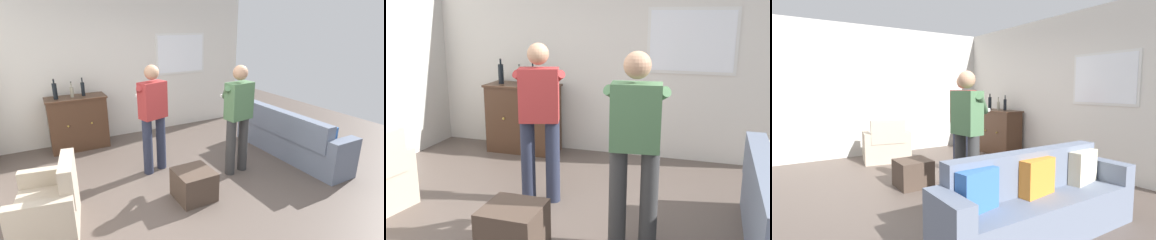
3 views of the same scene
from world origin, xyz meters
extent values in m
plane|color=brown|center=(0.00, 0.00, 0.00)|extent=(10.40, 10.40, 0.00)
cube|color=silver|center=(0.00, 2.66, 1.40)|extent=(5.20, 0.12, 2.80)
cube|color=silver|center=(1.11, 2.60, 1.61)|extent=(1.14, 0.02, 0.86)
cube|color=white|center=(1.11, 2.59, 1.61)|extent=(1.06, 0.03, 0.78)
cube|color=slate|center=(2.05, 0.21, 0.21)|extent=(0.55, 1.92, 0.42)
cube|color=slate|center=(1.85, 0.21, 0.63)|extent=(0.18, 1.92, 0.42)
cube|color=slate|center=(2.05, 1.25, 0.32)|extent=(0.55, 0.18, 0.64)
cube|color=slate|center=(2.05, -0.83, 0.32)|extent=(0.55, 0.18, 0.64)
cube|color=beige|center=(1.98, 0.92, 0.60)|extent=(0.21, 0.42, 0.36)
cube|color=orange|center=(1.98, 0.21, 0.60)|extent=(0.19, 0.42, 0.36)
cube|color=#386BB7|center=(1.98, -0.50, 0.60)|extent=(0.22, 0.42, 0.36)
cube|color=#B2A38E|center=(-1.87, -0.04, 0.20)|extent=(0.74, 0.74, 0.40)
cube|color=#B2A38E|center=(-1.61, -0.08, 0.62)|extent=(0.25, 0.65, 0.45)
cube|color=#B2A38E|center=(-1.93, -0.41, 0.30)|extent=(0.65, 0.23, 0.60)
cube|color=#B2A38E|center=(-1.80, 0.34, 0.30)|extent=(0.65, 0.23, 0.60)
cube|color=#472D1E|center=(-1.16, 2.30, 0.48)|extent=(1.00, 0.44, 0.95)
cube|color=#472D1E|center=(-1.16, 2.30, 0.97)|extent=(1.04, 0.48, 0.03)
sphere|color=#B79338|center=(-1.36, 2.06, 0.52)|extent=(0.04, 0.04, 0.04)
sphere|color=#B79338|center=(-0.96, 2.06, 0.52)|extent=(0.04, 0.04, 0.04)
cylinder|color=gray|center=(-1.20, 2.30, 1.07)|extent=(0.06, 0.06, 0.18)
cylinder|color=gray|center=(-1.20, 2.30, 1.21)|extent=(0.02, 0.02, 0.09)
cylinder|color=#262626|center=(-1.20, 2.30, 1.26)|extent=(0.02, 0.02, 0.02)
cylinder|color=black|center=(-1.01, 2.33, 1.10)|extent=(0.07, 0.07, 0.24)
cylinder|color=black|center=(-1.01, 2.33, 1.26)|extent=(0.02, 0.02, 0.07)
cylinder|color=#262626|center=(-1.01, 2.33, 1.31)|extent=(0.03, 0.03, 0.02)
cylinder|color=black|center=(-1.48, 2.28, 1.12)|extent=(0.08, 0.08, 0.28)
cylinder|color=black|center=(-1.48, 2.28, 1.29)|extent=(0.03, 0.03, 0.06)
cylinder|color=#262626|center=(-1.48, 2.28, 1.33)|extent=(0.03, 0.03, 0.02)
cube|color=#47382D|center=(-0.10, -0.22, 0.20)|extent=(0.49, 0.49, 0.40)
cylinder|color=#282D42|center=(-0.39, 0.74, 0.44)|extent=(0.15, 0.15, 0.88)
cylinder|color=#282D42|center=(-0.14, 0.81, 0.44)|extent=(0.15, 0.15, 0.88)
cube|color=#9E2D2D|center=(-0.26, 0.77, 1.16)|extent=(0.45, 0.33, 0.55)
sphere|color=tan|center=(-0.26, 0.77, 1.57)|extent=(0.22, 0.22, 0.22)
cylinder|color=#9E2D2D|center=(-0.42, 0.89, 1.27)|extent=(0.23, 0.44, 0.29)
cylinder|color=#9E2D2D|center=(-0.20, 0.96, 1.27)|extent=(0.40, 0.34, 0.29)
cube|color=white|center=(-0.35, 1.08, 1.18)|extent=(0.16, 0.08, 0.04)
cylinder|color=#383838|center=(0.72, 0.11, 0.44)|extent=(0.15, 0.15, 0.88)
cylinder|color=#383838|center=(0.97, 0.14, 0.44)|extent=(0.15, 0.15, 0.88)
cube|color=#4C754C|center=(0.84, 0.13, 1.16)|extent=(0.42, 0.27, 0.55)
sphere|color=tan|center=(0.84, 0.13, 1.57)|extent=(0.22, 0.22, 0.22)
cylinder|color=#4C754C|center=(0.71, 0.27, 1.27)|extent=(0.29, 0.43, 0.29)
cylinder|color=#4C754C|center=(0.94, 0.30, 1.27)|extent=(0.36, 0.38, 0.29)
cube|color=white|center=(0.81, 0.44, 1.18)|extent=(0.15, 0.06, 0.04)
camera|label=1|loc=(-1.81, -3.31, 2.25)|focal=28.00mm
camera|label=2|loc=(1.41, -3.17, 1.96)|focal=40.00mm
camera|label=3|loc=(3.98, -1.93, 1.46)|focal=28.00mm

